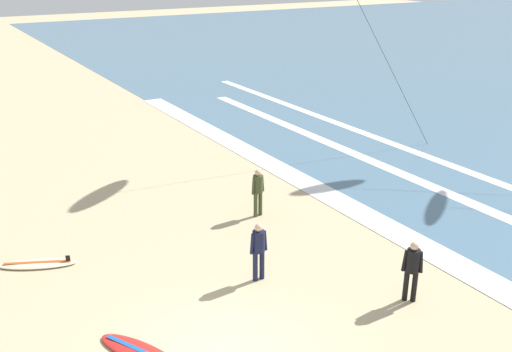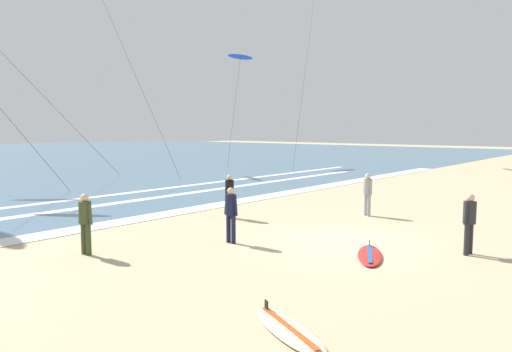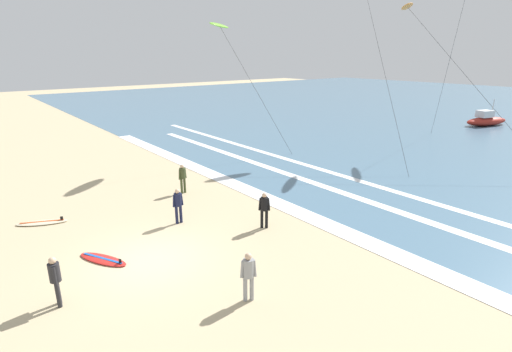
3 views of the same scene
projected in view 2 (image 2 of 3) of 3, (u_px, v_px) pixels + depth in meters
The scene contains 12 objects.
ground_plane at pixel (344, 241), 13.73m from camera, with size 160.00×160.00×0.00m, color tan.
wave_foam_shoreline at pixel (211, 206), 19.83m from camera, with size 48.68×1.07×0.01m, color white.
wave_foam_mid_break at pixel (111, 204), 20.40m from camera, with size 40.63×0.58×0.01m, color white.
wave_foam_outer_break at pixel (75, 199), 21.69m from camera, with size 48.11×0.51×0.01m, color white.
surfer_right_near at pixel (230, 192), 17.19m from camera, with size 0.41×0.43×1.60m.
surfer_mid_group at pixel (469, 218), 12.17m from camera, with size 0.52×0.32×1.60m.
surfer_foreground_main at pixel (231, 210), 13.42m from camera, with size 0.32×0.51×1.60m.
surfer_background_far at pixel (368, 190), 17.62m from camera, with size 0.32×0.49×1.60m.
surfer_left_far at pixel (85, 218), 12.17m from camera, with size 0.32×0.52×1.60m.
surfboard_near_water at pixel (370, 255), 12.05m from camera, with size 2.14×1.50×0.25m.
surfboard_left_pile at pixel (288, 329), 7.60m from camera, with size 1.44×2.16×0.25m.
kite_blue_low_near at pixel (240, 57), 41.98m from camera, with size 4.32×1.32×9.82m.
Camera 2 is at (-11.93, -6.75, 3.27)m, focal length 33.12 mm.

